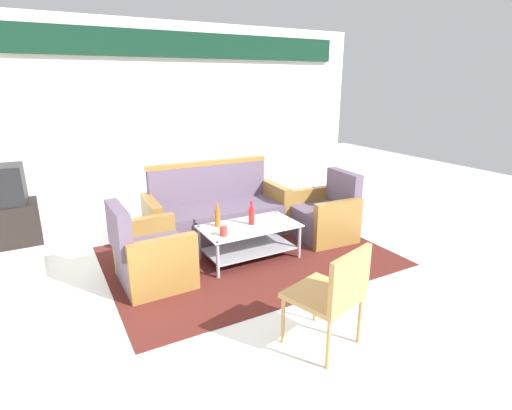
% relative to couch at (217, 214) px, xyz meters
% --- Properties ---
extents(ground_plane, '(14.00, 14.00, 0.00)m').
position_rel_couch_xyz_m(ground_plane, '(-0.01, -1.51, -0.32)').
color(ground_plane, white).
extents(wall_back, '(6.52, 0.19, 2.80)m').
position_rel_couch_xyz_m(wall_back, '(-0.01, 1.55, 1.16)').
color(wall_back, silver).
rests_on(wall_back, ground).
extents(rug, '(3.12, 2.28, 0.01)m').
position_rel_couch_xyz_m(rug, '(0.06, -0.75, -0.31)').
color(rug, '#511E19').
rests_on(rug, ground).
extents(couch, '(1.83, 0.81, 0.96)m').
position_rel_couch_xyz_m(couch, '(0.00, 0.00, 0.00)').
color(couch, '#5B4C60').
rests_on(couch, rug).
extents(armchair_left, '(0.71, 0.77, 0.85)m').
position_rel_couch_xyz_m(armchair_left, '(-1.09, -0.83, -0.03)').
color(armchair_left, '#5B4C60').
rests_on(armchair_left, rug).
extents(armchair_right, '(0.74, 0.80, 0.85)m').
position_rel_couch_xyz_m(armchair_right, '(1.21, -0.71, -0.03)').
color(armchair_right, '#5B4C60').
rests_on(armchair_right, rug).
extents(coffee_table, '(1.10, 0.60, 0.40)m').
position_rel_couch_xyz_m(coffee_table, '(0.05, -0.82, -0.04)').
color(coffee_table, silver).
rests_on(coffee_table, rug).
extents(bottle_red, '(0.07, 0.07, 0.28)m').
position_rel_couch_xyz_m(bottle_red, '(0.09, -0.79, 0.20)').
color(bottle_red, red).
rests_on(bottle_red, coffee_table).
extents(bottle_orange, '(0.06, 0.06, 0.28)m').
position_rel_couch_xyz_m(bottle_orange, '(-0.27, -0.66, 0.20)').
color(bottle_orange, '#D85919').
rests_on(bottle_orange, coffee_table).
extents(cup, '(0.08, 0.08, 0.10)m').
position_rel_couch_xyz_m(cup, '(-0.33, -0.95, 0.14)').
color(cup, red).
rests_on(cup, coffee_table).
extents(tv_stand, '(0.80, 0.50, 0.52)m').
position_rel_couch_xyz_m(tv_stand, '(-2.42, 1.04, -0.06)').
color(tv_stand, black).
rests_on(tv_stand, ground).
extents(wicker_chair, '(0.59, 0.59, 0.84)m').
position_rel_couch_xyz_m(wicker_chair, '(-0.16, -2.53, 0.18)').
color(wicker_chair, '#AD844C').
rests_on(wicker_chair, ground).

